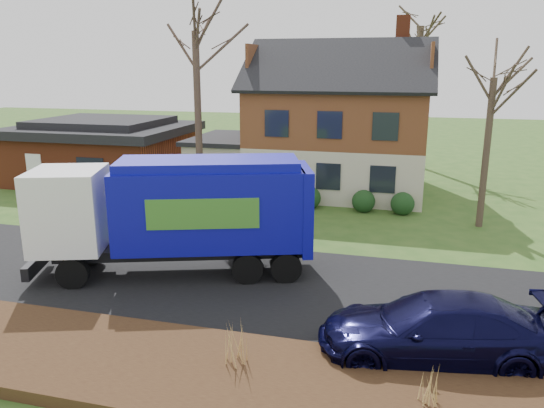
# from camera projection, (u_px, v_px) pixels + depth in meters

# --- Properties ---
(ground) EXTENTS (120.00, 120.00, 0.00)m
(ground) POSITION_uv_depth(u_px,v_px,m) (216.00, 281.00, 17.10)
(ground) COLOR #2A4D19
(ground) RESTS_ON ground
(road) EXTENTS (80.00, 7.00, 0.02)m
(road) POSITION_uv_depth(u_px,v_px,m) (216.00, 281.00, 17.10)
(road) COLOR black
(road) RESTS_ON ground
(mulch_verge) EXTENTS (80.00, 3.50, 0.30)m
(mulch_verge) POSITION_uv_depth(u_px,v_px,m) (133.00, 363.00, 12.11)
(mulch_verge) COLOR black
(mulch_verge) RESTS_ON ground
(main_house) EXTENTS (12.95, 8.95, 9.26)m
(main_house) POSITION_uv_depth(u_px,v_px,m) (331.00, 117.00, 28.71)
(main_house) COLOR #BEB499
(main_house) RESTS_ON ground
(ranch_house) EXTENTS (9.80, 8.20, 3.70)m
(ranch_house) POSITION_uv_depth(u_px,v_px,m) (104.00, 150.00, 31.78)
(ranch_house) COLOR brown
(ranch_house) RESTS_ON ground
(garbage_truck) EXTENTS (9.29, 5.19, 3.85)m
(garbage_truck) POSITION_uv_depth(u_px,v_px,m) (180.00, 209.00, 17.19)
(garbage_truck) COLOR black
(garbage_truck) RESTS_ON ground
(silver_sedan) EXTENTS (5.46, 2.82, 1.72)m
(silver_sedan) POSITION_uv_depth(u_px,v_px,m) (221.00, 213.00, 21.85)
(silver_sedan) COLOR #B4B7BD
(silver_sedan) RESTS_ON ground
(navy_wagon) EXTENTS (5.73, 3.07, 1.58)m
(navy_wagon) POSITION_uv_depth(u_px,v_px,m) (435.00, 329.00, 12.32)
(navy_wagon) COLOR black
(navy_wagon) RESTS_ON ground
(tree_front_west) EXTENTS (3.90, 3.90, 11.58)m
(tree_front_west) POSITION_uv_depth(u_px,v_px,m) (194.00, 3.00, 24.73)
(tree_front_west) COLOR #46342A
(tree_front_west) RESTS_ON ground
(tree_front_east) EXTENTS (3.23, 3.23, 8.96)m
(tree_front_east) POSITION_uv_depth(u_px,v_px,m) (497.00, 51.00, 21.08)
(tree_front_east) COLOR #46362A
(tree_front_east) RESTS_ON ground
(tree_back) EXTENTS (3.97, 3.97, 12.57)m
(tree_back) POSITION_uv_depth(u_px,v_px,m) (423.00, 6.00, 34.51)
(tree_back) COLOR #433628
(tree_back) RESTS_ON ground
(grass_clump_mid) EXTENTS (0.39, 0.32, 1.09)m
(grass_clump_mid) POSITION_uv_depth(u_px,v_px,m) (236.00, 341.00, 11.71)
(grass_clump_mid) COLOR tan
(grass_clump_mid) RESTS_ON mulch_verge
(grass_clump_east) EXTENTS (0.32, 0.27, 0.81)m
(grass_clump_east) POSITION_uv_depth(u_px,v_px,m) (431.00, 386.00, 10.30)
(grass_clump_east) COLOR tan
(grass_clump_east) RESTS_ON mulch_verge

